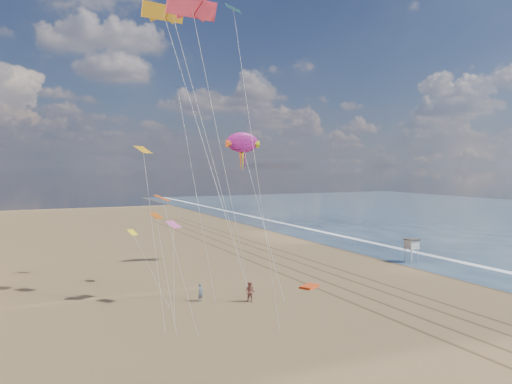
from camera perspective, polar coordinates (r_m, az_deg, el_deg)
ground at (r=39.70m, az=22.84°, el=-15.52°), size 260.00×260.00×0.00m
wet_sand at (r=81.29m, az=10.62°, el=-5.86°), size 260.00×260.00×0.00m
foam at (r=83.80m, az=12.95°, el=-5.62°), size 260.00×260.00×0.00m
tracks at (r=64.22m, az=3.89°, el=-8.18°), size 7.68×120.00×0.01m
lifeguard_stand at (r=67.85m, az=17.35°, el=-5.72°), size 1.67×1.67×3.02m
grounded_kite at (r=52.23m, az=6.11°, el=-10.69°), size 2.36×2.11×0.23m
show_kite at (r=63.31m, az=-1.54°, el=5.65°), size 4.40×9.55×23.46m
kite_flyer_a at (r=46.98m, az=-6.36°, el=-11.32°), size 0.74×0.67×1.70m
kite_flyer_b at (r=46.41m, az=-0.68°, el=-11.35°), size 1.15×1.17×1.90m
small_kites at (r=48.01m, az=-9.62°, el=4.82°), size 9.46×11.99×22.15m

